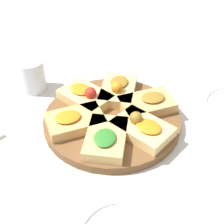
{
  "coord_description": "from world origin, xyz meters",
  "views": [
    {
      "loc": [
        0.45,
        0.51,
        0.59
      ],
      "look_at": [
        0.0,
        0.0,
        0.04
      ],
      "focal_mm": 50.0,
      "sensor_mm": 36.0,
      "label": 1
    }
  ],
  "objects": [
    {
      "name": "focaccia_slice_3",
      "position": [
        -0.1,
        0.04,
        0.04
      ],
      "size": [
        0.18,
        0.15,
        0.04
      ],
      "color": "tan",
      "rests_on": "serving_board"
    },
    {
      "name": "focaccia_slice_5",
      "position": [
        0.01,
        -0.11,
        0.04
      ],
      "size": [
        0.12,
        0.16,
        0.06
      ],
      "color": "#DBB775",
      "rests_on": "serving_board"
    },
    {
      "name": "ground_plane",
      "position": [
        0.0,
        0.0,
        0.0
      ],
      "size": [
        3.0,
        3.0,
        0.0
      ],
      "primitive_type": "plane",
      "color": "beige"
    },
    {
      "name": "focaccia_slice_0",
      "position": [
        0.1,
        -0.04,
        0.04
      ],
      "size": [
        0.18,
        0.15,
        0.04
      ],
      "color": "tan",
      "rests_on": "serving_board"
    },
    {
      "name": "focaccia_slice_1",
      "position": [
        0.08,
        0.07,
        0.04
      ],
      "size": [
        0.18,
        0.17,
        0.04
      ],
      "color": "tan",
      "rests_on": "serving_board"
    },
    {
      "name": "water_glass",
      "position": [
        0.08,
        -0.3,
        0.05
      ],
      "size": [
        0.08,
        0.08,
        0.1
      ],
      "primitive_type": "cylinder",
      "color": "silver",
      "rests_on": "ground_plane"
    },
    {
      "name": "serving_board",
      "position": [
        0.0,
        0.0,
        0.01
      ],
      "size": [
        0.39,
        0.39,
        0.02
      ],
      "primitive_type": "cylinder",
      "color": "brown",
      "rests_on": "ground_plane"
    },
    {
      "name": "focaccia_slice_2",
      "position": [
        -0.01,
        0.11,
        0.04
      ],
      "size": [
        0.12,
        0.16,
        0.06
      ],
      "color": "#DBB775",
      "rests_on": "serving_board"
    },
    {
      "name": "focaccia_slice_4",
      "position": [
        -0.08,
        -0.07,
        0.04
      ],
      "size": [
        0.18,
        0.17,
        0.06
      ],
      "color": "#DBB775",
      "rests_on": "serving_board"
    }
  ]
}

